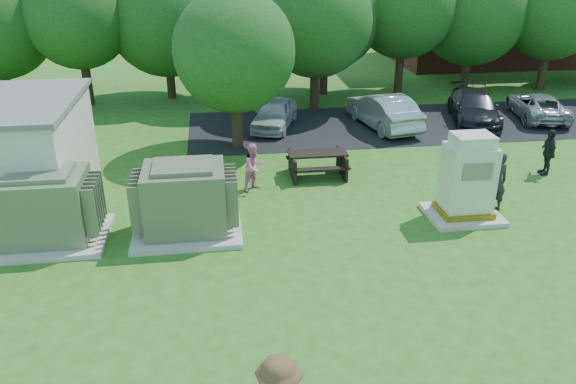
{
  "coord_description": "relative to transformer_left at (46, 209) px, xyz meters",
  "views": [
    {
      "loc": [
        -1.89,
        -9.79,
        7.59
      ],
      "look_at": [
        0.0,
        4.0,
        1.3
      ],
      "focal_mm": 35.0,
      "sensor_mm": 36.0,
      "label": 1
    }
  ],
  "objects": [
    {
      "name": "ground",
      "position": [
        6.5,
        -4.5,
        -0.97
      ],
      "size": [
        120.0,
        120.0,
        0.0
      ],
      "primitive_type": "plane",
      "color": "#2D6619",
      "rests_on": "ground"
    },
    {
      "name": "parking_strip",
      "position": [
        13.5,
        9.0,
        -0.96
      ],
      "size": [
        20.0,
        6.0,
        0.01
      ],
      "primitive_type": "cube",
      "color": "#232326",
      "rests_on": "ground"
    },
    {
      "name": "transformer_left",
      "position": [
        0.0,
        0.0,
        0.0
      ],
      "size": [
        3.0,
        2.4,
        2.07
      ],
      "color": "beige",
      "rests_on": "ground"
    },
    {
      "name": "transformer_right",
      "position": [
        3.7,
        0.0,
        0.0
      ],
      "size": [
        3.0,
        2.4,
        2.07
      ],
      "color": "beige",
      "rests_on": "ground"
    },
    {
      "name": "generator_cabinet",
      "position": [
        11.82,
        -0.14,
        0.16
      ],
      "size": [
        2.12,
        1.74,
        2.59
      ],
      "color": "beige",
      "rests_on": "ground"
    },
    {
      "name": "picnic_table",
      "position": [
        8.09,
        3.59,
        -0.43
      ],
      "size": [
        2.03,
        1.52,
        0.87
      ],
      "color": "black",
      "rests_on": "ground"
    },
    {
      "name": "person_by_generator",
      "position": [
        12.92,
        0.19,
        -0.03
      ],
      "size": [
        0.7,
        0.47,
        1.88
      ],
      "primitive_type": "imported",
      "rotation": [
        0.0,
        0.0,
        3.18
      ],
      "color": "black",
      "rests_on": "ground"
    },
    {
      "name": "person_at_picnic",
      "position": [
        5.82,
        2.72,
        -0.17
      ],
      "size": [
        0.98,
        0.95,
        1.59
      ],
      "primitive_type": "imported",
      "rotation": [
        0.0,
        0.0,
        0.67
      ],
      "color": "pink",
      "rests_on": "ground"
    },
    {
      "name": "person_walking_right",
      "position": [
        16.09,
        2.68,
        -0.15
      ],
      "size": [
        0.56,
        1.02,
        1.64
      ],
      "primitive_type": "imported",
      "rotation": [
        0.0,
        0.0,
        4.54
      ],
      "color": "black",
      "rests_on": "ground"
    },
    {
      "name": "car_white",
      "position": [
        7.25,
        9.28,
        -0.33
      ],
      "size": [
        2.66,
        4.01,
        1.27
      ],
      "primitive_type": "imported",
      "rotation": [
        0.0,
        0.0,
        -0.34
      ],
      "color": "silver",
      "rests_on": "ground"
    },
    {
      "name": "car_silver_a",
      "position": [
        11.96,
        8.7,
        -0.22
      ],
      "size": [
        2.41,
        4.78,
        1.5
      ],
      "primitive_type": "imported",
      "rotation": [
        0.0,
        0.0,
        3.33
      ],
      "color": "#AFAFB4",
      "rests_on": "ground"
    },
    {
      "name": "car_dark",
      "position": [
        16.25,
        8.91,
        -0.29
      ],
      "size": [
        3.07,
        5.01,
        1.36
      ],
      "primitive_type": "imported",
      "rotation": [
        0.0,
        0.0,
        -0.27
      ],
      "color": "black",
      "rests_on": "ground"
    },
    {
      "name": "car_silver_b",
      "position": [
        19.39,
        9.06,
        -0.38
      ],
      "size": [
        2.75,
        4.52,
        1.17
      ],
      "primitive_type": "imported",
      "rotation": [
        0.0,
        0.0,
        2.94
      ],
      "color": "#ADADB1",
      "rests_on": "ground"
    },
    {
      "name": "tree_row",
      "position": [
        8.25,
        14.0,
        3.18
      ],
      "size": [
        41.3,
        13.3,
        7.3
      ],
      "color": "#47301E",
      "rests_on": "ground"
    }
  ]
}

